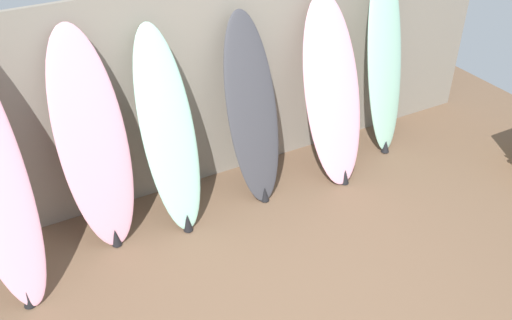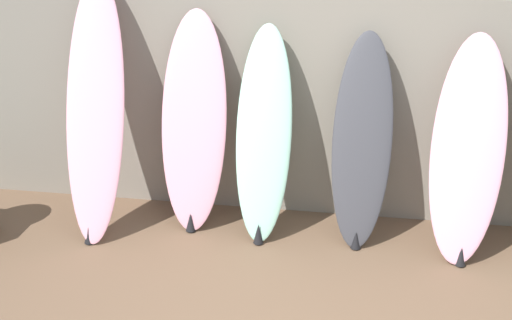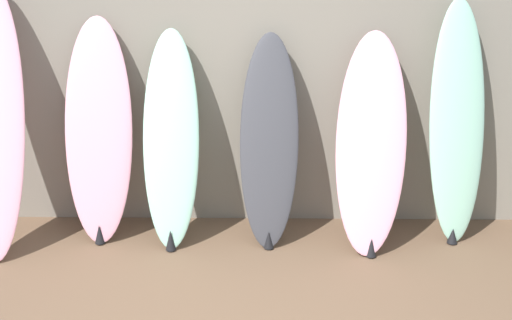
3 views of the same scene
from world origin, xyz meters
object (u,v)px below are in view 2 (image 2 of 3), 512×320
Objects in this scene: surfboard_pink_1 at (194,124)px; surfboard_charcoal_3 at (362,143)px; surfboard_pink_4 at (468,150)px; surfboard_pink_0 at (95,111)px; surfboard_seafoam_2 at (264,136)px.

surfboard_pink_1 is 1.30m from surfboard_charcoal_3.
surfboard_pink_4 reaches higher than surfboard_charcoal_3.
surfboard_pink_0 reaches higher than surfboard_pink_4.
surfboard_seafoam_2 reaches higher than surfboard_charcoal_3.
surfboard_pink_0 is 1.15× the size of surfboard_pink_1.
surfboard_seafoam_2 is 1.02× the size of surfboard_charcoal_3.
surfboard_pink_0 is 1.22× the size of surfboard_pink_4.
surfboard_pink_0 is 1.23× the size of surfboard_charcoal_3.
surfboard_seafoam_2 is (0.56, -0.07, -0.04)m from surfboard_pink_1.
surfboard_pink_0 is 2.04m from surfboard_charcoal_3.
surfboard_pink_1 is 1.06× the size of surfboard_pink_4.
surfboard_charcoal_3 is at bearing 175.64° from surfboard_pink_4.
surfboard_pink_0 is at bearing -165.53° from surfboard_pink_1.
surfboard_pink_1 is at bearing 177.33° from surfboard_charcoal_3.
surfboard_pink_0 is 1.30m from surfboard_seafoam_2.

